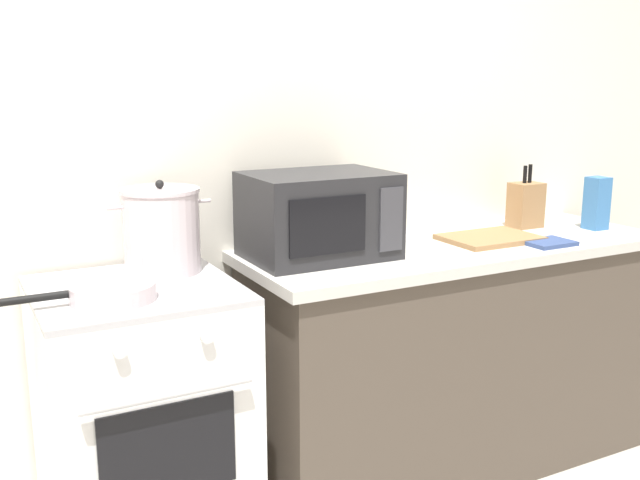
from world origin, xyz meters
The scene contains 11 objects.
back_wall centered at (0.30, 0.97, 1.25)m, with size 4.40×0.10×2.50m, color silver.
lower_cabinet_right centered at (0.90, 0.62, 0.44)m, with size 1.64×0.56×0.88m, color #4C4238.
countertop_right centered at (0.90, 0.62, 0.90)m, with size 1.70×0.60×0.04m, color beige.
stove centered at (-0.35, 0.60, 0.46)m, with size 0.60×0.64×0.92m.
stock_pot centered at (-0.22, 0.74, 1.06)m, with size 0.34×0.25×0.30m.
frying_pan centered at (-0.44, 0.49, 0.95)m, with size 0.44×0.24×0.05m.
microwave centered at (0.32, 0.68, 1.07)m, with size 0.50×0.37×0.30m.
cutting_board centered at (1.04, 0.60, 0.93)m, with size 0.36×0.26×0.02m, color #997047.
knife_block centered at (1.35, 0.74, 1.02)m, with size 0.13×0.10×0.27m.
pasta_box centered at (1.58, 0.57, 1.03)m, with size 0.08×0.08×0.22m, color teal.
oven_mitt centered at (1.19, 0.44, 0.93)m, with size 0.18×0.14×0.02m, color #33477A.
Camera 1 is at (-0.84, -1.55, 1.54)m, focal length 40.92 mm.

